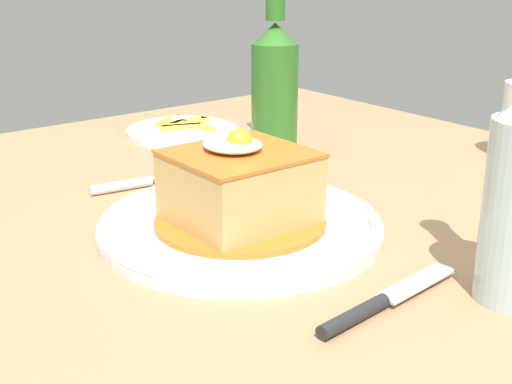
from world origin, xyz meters
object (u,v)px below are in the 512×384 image
main_plate (240,225)px  fork (138,183)px  side_plate_fries (182,130)px  beer_bottle_green (275,81)px  knife (373,306)px

main_plate → fork: size_ratio=2.00×
fork → side_plate_fries: size_ratio=0.83×
side_plate_fries → beer_bottle_green: bearing=16.4°
beer_bottle_green → side_plate_fries: 0.19m
fork → beer_bottle_green: (-0.02, 0.23, 0.09)m
knife → side_plate_fries: side_plate_fries is taller
beer_bottle_green → knife: bearing=-29.8°
knife → beer_bottle_green: 0.48m
fork → knife: bearing=-0.6°
main_plate → beer_bottle_green: size_ratio=1.07×
fork → knife: size_ratio=0.86×
fork → knife: same height
beer_bottle_green → side_plate_fries: beer_bottle_green is taller
fork → knife: 0.38m
main_plate → knife: (0.19, -0.02, -0.00)m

